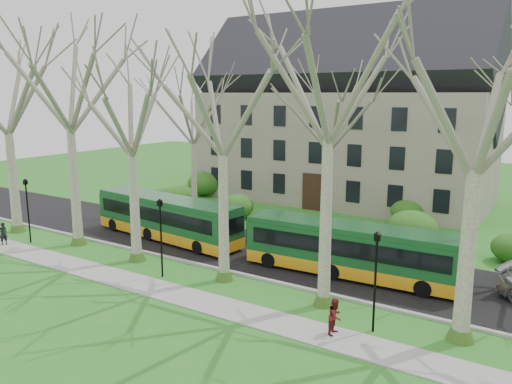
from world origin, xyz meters
TOP-DOWN VIEW (x-y plane):
  - ground at (0.00, 0.00)m, footprint 120.00×120.00m
  - sidewalk at (0.00, -2.50)m, footprint 70.00×2.00m
  - road at (0.00, 5.50)m, footprint 80.00×8.00m
  - curb at (0.00, 1.50)m, footprint 80.00×0.25m
  - building at (-6.00, 24.00)m, footprint 26.50×12.20m
  - tree_row_verge at (0.00, 0.30)m, footprint 49.00×7.00m
  - tree_row_far at (-1.33, 11.00)m, footprint 33.00×7.00m
  - lamp_row at (-0.00, -1.00)m, footprint 36.22×0.22m
  - hedges at (-4.67, 14.00)m, footprint 30.60×8.60m
  - bus_lead at (-10.74, 4.60)m, footprint 12.20×3.83m
  - bus_follow at (2.68, 4.65)m, footprint 11.91×2.97m
  - pedestrian_a at (-18.90, -2.35)m, footprint 0.43×0.59m
  - pedestrian_b at (4.76, -2.15)m, footprint 0.60×0.76m

SIDE VIEW (x-z plane):
  - ground at x=0.00m, z-range 0.00..0.00m
  - sidewalk at x=0.00m, z-range 0.00..0.06m
  - road at x=0.00m, z-range 0.00..0.06m
  - curb at x=0.00m, z-range 0.00..0.14m
  - pedestrian_a at x=-18.90m, z-range 0.06..1.57m
  - pedestrian_b at x=4.76m, z-range 0.06..1.60m
  - hedges at x=-4.67m, z-range 0.00..2.00m
  - bus_follow at x=2.68m, z-range 0.06..3.02m
  - bus_lead at x=-10.74m, z-range 0.06..3.06m
  - lamp_row at x=0.00m, z-range 0.42..4.72m
  - tree_row_far at x=-1.33m, z-range 0.00..12.00m
  - tree_row_verge at x=0.00m, z-range 0.00..14.00m
  - building at x=-6.00m, z-range 0.07..16.07m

